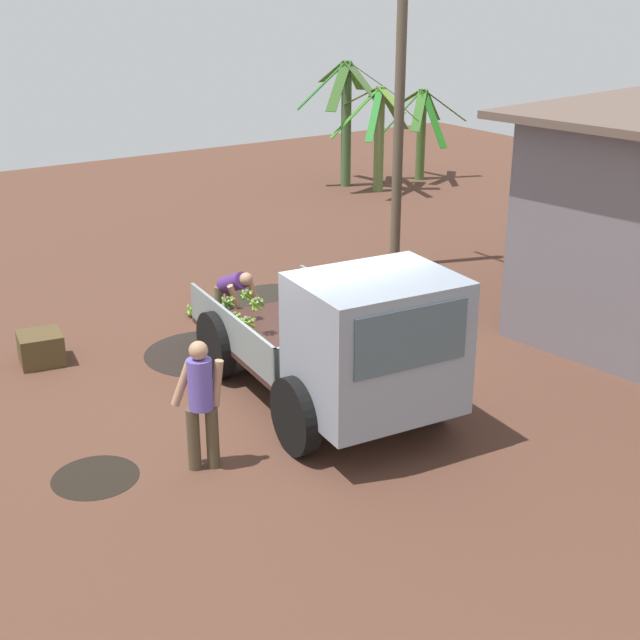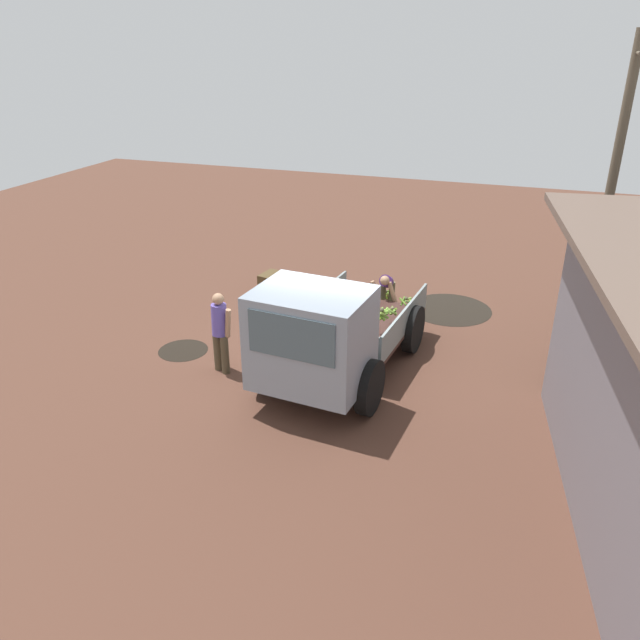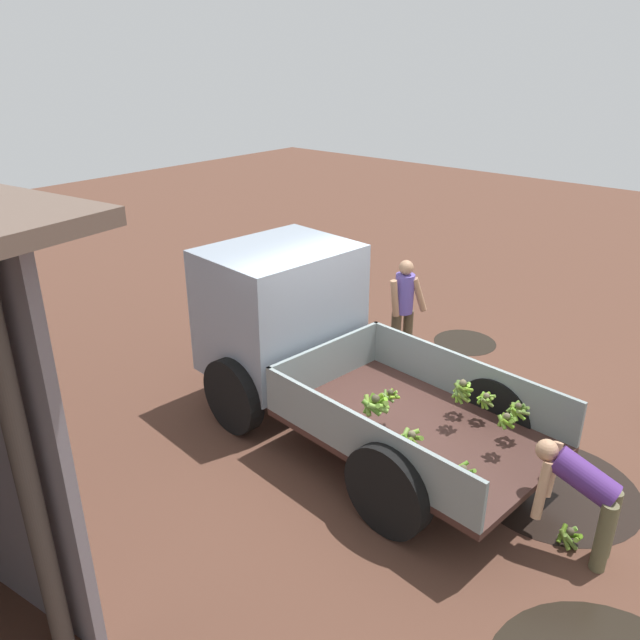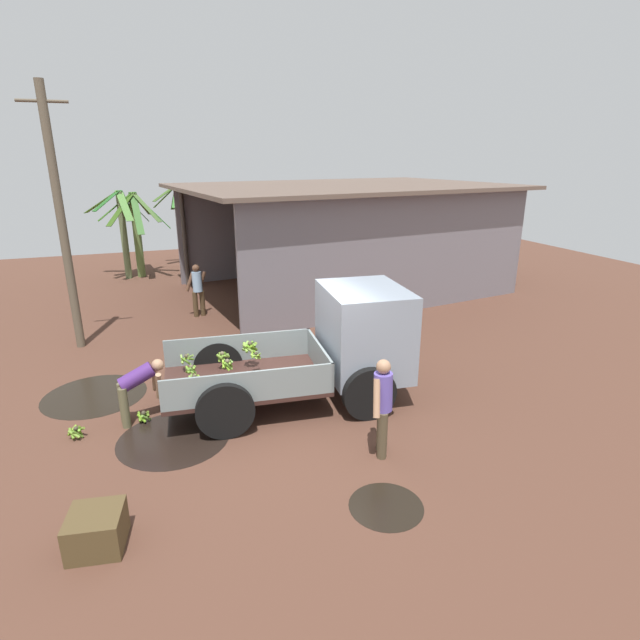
% 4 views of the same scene
% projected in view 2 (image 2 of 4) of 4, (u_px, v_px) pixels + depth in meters
% --- Properties ---
extents(ground, '(36.00, 36.00, 0.00)m').
position_uv_depth(ground, '(335.00, 368.00, 12.27)').
color(ground, '#523326').
extents(mud_patch_0, '(1.98, 1.98, 0.01)m').
position_uv_depth(mud_patch_0, '(450.00, 309.00, 14.89)').
color(mud_patch_0, black).
rests_on(mud_patch_0, ground).
extents(mud_patch_1, '(1.03, 1.03, 0.01)m').
position_uv_depth(mud_patch_1, '(183.00, 350.00, 12.95)').
color(mud_patch_1, black).
rests_on(mud_patch_1, ground).
extents(mud_patch_2, '(1.86, 1.86, 0.01)m').
position_uv_depth(mud_patch_2, '(346.00, 319.00, 14.37)').
color(mud_patch_2, black).
rests_on(mud_patch_2, ground).
extents(cargo_truck, '(4.70, 2.53, 2.17)m').
position_uv_depth(cargo_truck, '(322.00, 337.00, 10.93)').
color(cargo_truck, '#3C231E').
rests_on(cargo_truck, ground).
extents(utility_pole, '(1.03, 0.20, 6.11)m').
position_uv_depth(utility_pole, '(612.00, 184.00, 13.11)').
color(utility_pole, brown).
rests_on(utility_pole, ground).
extents(person_foreground_visitor, '(0.48, 0.60, 1.62)m').
position_uv_depth(person_foreground_visitor, '(220.00, 329.00, 11.81)').
color(person_foreground_visitor, '#4D412E').
rests_on(person_foreground_visitor, ground).
extents(person_worker_loading, '(0.83, 0.66, 1.13)m').
position_uv_depth(person_worker_loading, '(386.00, 288.00, 14.27)').
color(person_worker_loading, brown).
rests_on(person_worker_loading, ground).
extents(banana_bunch_on_ground_0, '(0.30, 0.28, 0.22)m').
position_uv_depth(banana_bunch_on_ground_0, '(386.00, 294.00, 15.47)').
color(banana_bunch_on_ground_0, '#403A2A').
rests_on(banana_bunch_on_ground_0, ground).
extents(banana_bunch_on_ground_1, '(0.25, 0.23, 0.21)m').
position_uv_depth(banana_bunch_on_ground_1, '(383.00, 312.00, 14.48)').
color(banana_bunch_on_ground_1, '#48412F').
rests_on(banana_bunch_on_ground_1, ground).
extents(wooden_crate_0, '(0.73, 0.73, 0.47)m').
position_uv_depth(wooden_crate_0, '(275.00, 283.00, 15.82)').
color(wooden_crate_0, '#4E3D23').
rests_on(wooden_crate_0, ground).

